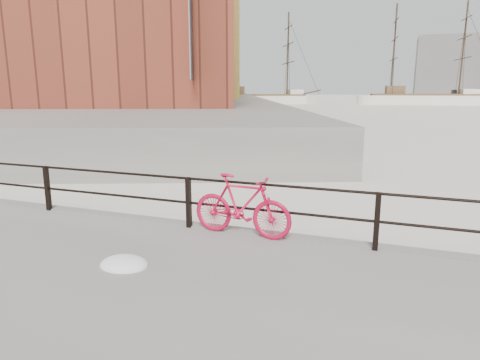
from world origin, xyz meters
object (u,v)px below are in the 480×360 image
Objects in this scene: bicycle at (242,206)px; workboat_near at (114,121)px; schooner_mid at (423,104)px; workboat_far at (162,113)px; schooner_left at (260,104)px.

workboat_near reaches higher than bicycle.
schooner_mid is 2.13× the size of workboat_near.
schooner_mid is 62.33m from workboat_near.
workboat_near and workboat_far have the same top height.
bicycle is 0.18× the size of workboat_far.
schooner_left reaches higher than workboat_near.
bicycle is 78.78m from schooner_left.
schooner_left is at bearing 93.58° from workboat_near.
bicycle is 0.15× the size of workboat_near.
workboat_far is (-25.66, 40.90, -0.93)m from bicycle.
schooner_mid is (6.75, 81.97, -0.93)m from bicycle.
workboat_far is (-32.41, -41.07, 0.00)m from schooner_mid.
schooner_mid is 1.10× the size of schooner_left.
schooner_mid is 31.03m from schooner_left.
bicycle is at bearing -102.61° from schooner_mid.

